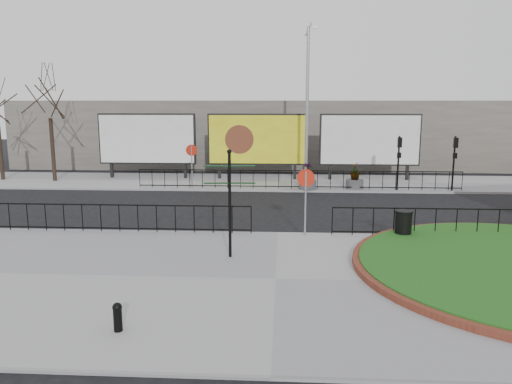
# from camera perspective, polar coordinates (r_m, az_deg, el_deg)

# --- Properties ---
(ground) EXTENTS (90.00, 90.00, 0.00)m
(ground) POSITION_cam_1_polar(r_m,az_deg,el_deg) (19.01, 2.53, -4.96)
(ground) COLOR black
(ground) RESTS_ON ground
(pavement_near) EXTENTS (30.00, 10.00, 0.12)m
(pavement_near) POSITION_cam_1_polar(r_m,az_deg,el_deg) (14.23, 2.27, -10.09)
(pavement_near) COLOR gray
(pavement_near) RESTS_ON ground
(pavement_far) EXTENTS (44.00, 6.00, 0.12)m
(pavement_far) POSITION_cam_1_polar(r_m,az_deg,el_deg) (30.73, 2.81, 1.12)
(pavement_far) COLOR gray
(pavement_far) RESTS_ON ground
(railing_near_left) EXTENTS (10.00, 0.10, 1.10)m
(railing_near_left) POSITION_cam_1_polar(r_m,az_deg,el_deg) (19.55, -15.36, -2.86)
(railing_near_left) COLOR black
(railing_near_left) RESTS_ON pavement_near
(railing_near_right) EXTENTS (9.00, 0.10, 1.10)m
(railing_near_right) POSITION_cam_1_polar(r_m,az_deg,el_deg) (19.59, 21.94, -3.23)
(railing_near_right) COLOR black
(railing_near_right) RESTS_ON pavement_near
(railing_far) EXTENTS (18.00, 0.10, 1.10)m
(railing_far) POSITION_cam_1_polar(r_m,az_deg,el_deg) (27.98, 4.83, 1.43)
(railing_far) COLOR black
(railing_far) RESTS_ON pavement_far
(speed_sign_far) EXTENTS (0.64, 0.07, 2.47)m
(speed_sign_far) POSITION_cam_1_polar(r_m,az_deg,el_deg) (28.38, -7.37, 4.05)
(speed_sign_far) COLOR gray
(speed_sign_far) RESTS_ON pavement_far
(speed_sign_near) EXTENTS (0.64, 0.07, 2.47)m
(speed_sign_near) POSITION_cam_1_polar(r_m,az_deg,el_deg) (18.22, 5.71, 0.50)
(speed_sign_near) COLOR gray
(speed_sign_near) RESTS_ON pavement_near
(billboard_left) EXTENTS (6.20, 0.31, 4.10)m
(billboard_left) POSITION_cam_1_polar(r_m,az_deg,el_deg) (32.57, -12.34, 5.92)
(billboard_left) COLOR black
(billboard_left) RESTS_ON pavement_far
(billboard_mid) EXTENTS (6.20, 0.31, 4.10)m
(billboard_mid) POSITION_cam_1_polar(r_m,az_deg,el_deg) (31.43, 0.12, 6.00)
(billboard_mid) COLOR black
(billboard_mid) RESTS_ON pavement_far
(billboard_right) EXTENTS (6.20, 0.31, 4.10)m
(billboard_right) POSITION_cam_1_polar(r_m,az_deg,el_deg) (31.83, 12.87, 5.80)
(billboard_right) COLOR black
(billboard_right) RESTS_ON pavement_far
(lamp_post) EXTENTS (0.74, 0.18, 9.23)m
(lamp_post) POSITION_cam_1_polar(r_m,az_deg,el_deg) (29.35, 5.87, 9.98)
(lamp_post) COLOR gray
(lamp_post) RESTS_ON pavement_far
(signal_pole_a) EXTENTS (0.22, 0.26, 3.00)m
(signal_pole_a) POSITION_cam_1_polar(r_m,az_deg,el_deg) (28.52, 16.02, 4.13)
(signal_pole_a) COLOR black
(signal_pole_a) RESTS_ON pavement_far
(signal_pole_b) EXTENTS (0.22, 0.26, 3.00)m
(signal_pole_b) POSITION_cam_1_polar(r_m,az_deg,el_deg) (29.33, 21.75, 3.95)
(signal_pole_b) COLOR black
(signal_pole_b) RESTS_ON pavement_far
(tree_left) EXTENTS (2.00, 2.00, 7.00)m
(tree_left) POSITION_cam_1_polar(r_m,az_deg,el_deg) (33.06, -22.40, 7.21)
(tree_left) COLOR #2D2119
(tree_left) RESTS_ON pavement_far
(building_backdrop) EXTENTS (40.00, 10.00, 5.00)m
(building_backdrop) POSITION_cam_1_polar(r_m,az_deg,el_deg) (40.40, 2.96, 6.85)
(building_backdrop) COLOR slate
(building_backdrop) RESTS_ON ground
(fingerpost_sign) EXTENTS (1.61, 0.38, 3.45)m
(fingerpost_sign) POSITION_cam_1_polar(r_m,az_deg,el_deg) (15.59, -3.03, -0.10)
(fingerpost_sign) COLOR black
(fingerpost_sign) RESTS_ON pavement_near
(bollard) EXTENTS (0.21, 0.21, 0.65)m
(bollard) POSITION_cam_1_polar(r_m,az_deg,el_deg) (11.49, -15.54, -13.45)
(bollard) COLOR black
(bollard) RESTS_ON pavement_near
(litter_bin) EXTENTS (0.63, 0.63, 1.05)m
(litter_bin) POSITION_cam_1_polar(r_m,az_deg,el_deg) (18.67, 16.49, -3.61)
(litter_bin) COLOR black
(litter_bin) RESTS_ON pavement_near
(planter_b) EXTENTS (0.98, 0.98, 1.49)m
(planter_b) POSITION_cam_1_polar(r_m,az_deg,el_deg) (28.10, 5.90, 1.42)
(planter_b) COLOR #4C4C4F
(planter_b) RESTS_ON pavement_far
(planter_c) EXTENTS (0.99, 0.99, 1.49)m
(planter_c) POSITION_cam_1_polar(r_m,az_deg,el_deg) (28.66, 11.22, 1.45)
(planter_c) COLOR #4C4C4F
(planter_c) RESTS_ON pavement_far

